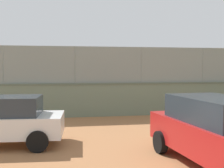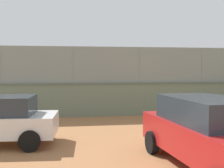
# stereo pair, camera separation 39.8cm
# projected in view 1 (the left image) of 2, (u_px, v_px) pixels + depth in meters

# --- Properties ---
(ground_plane) EXTENTS (260.00, 260.00, 0.00)m
(ground_plane) POSITION_uv_depth(u_px,v_px,m) (110.00, 94.00, 25.98)
(ground_plane) COLOR #A36B42
(perimeter_wall) EXTENTS (23.54, 1.21, 1.64)m
(perimeter_wall) POSITION_uv_depth(u_px,v_px,m) (109.00, 99.00, 14.32)
(perimeter_wall) COLOR slate
(perimeter_wall) RESTS_ON ground_plane
(fence_panel_on_wall) EXTENTS (23.13, 0.95, 1.77)m
(fence_panel_on_wall) POSITION_uv_depth(u_px,v_px,m) (109.00, 65.00, 14.23)
(fence_panel_on_wall) COLOR gray
(fence_panel_on_wall) RESTS_ON perimeter_wall
(player_baseline_waiting) EXTENTS (1.10, 0.71, 1.65)m
(player_baseline_waiting) POSITION_uv_depth(u_px,v_px,m) (63.00, 86.00, 21.67)
(player_baseline_waiting) COLOR #591919
(player_baseline_waiting) RESTS_ON ground_plane
(player_crossing_court) EXTENTS (0.70, 1.23, 1.52)m
(player_crossing_court) POSITION_uv_depth(u_px,v_px,m) (146.00, 84.00, 26.00)
(player_crossing_court) COLOR #B2B2B2
(player_crossing_court) RESTS_ON ground_plane
(sports_ball) EXTENTS (0.19, 0.19, 0.19)m
(sports_ball) POSITION_uv_depth(u_px,v_px,m) (65.00, 80.00, 20.43)
(sports_ball) COLOR #3399D8
(spare_ball_by_wall) EXTENTS (0.18, 0.18, 0.18)m
(spare_ball_by_wall) POSITION_uv_depth(u_px,v_px,m) (113.00, 109.00, 16.32)
(spare_ball_by_wall) COLOR #3399D8
(spare_ball_by_wall) RESTS_ON ground_plane
(courtside_bench) EXTENTS (1.61, 0.44, 0.87)m
(courtside_bench) POSITION_uv_depth(u_px,v_px,m) (15.00, 106.00, 14.68)
(courtside_bench) COLOR brown
(courtside_bench) RESTS_ON ground_plane
(parked_car_red) EXTENTS (2.10, 4.66, 1.67)m
(parked_car_red) POSITION_uv_depth(u_px,v_px,m) (220.00, 132.00, 6.87)
(parked_car_red) COLOR red
(parked_car_red) RESTS_ON ground_plane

